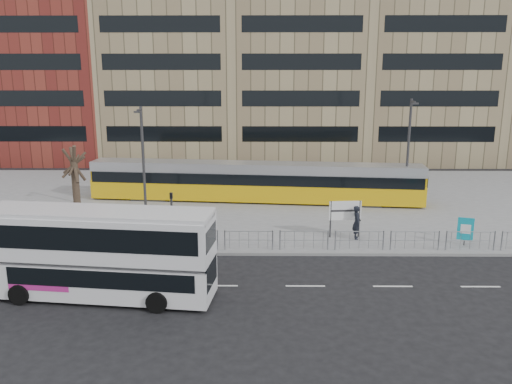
{
  "coord_description": "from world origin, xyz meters",
  "views": [
    {
      "loc": [
        -0.07,
        -25.28,
        9.35
      ],
      "look_at": [
        -0.35,
        6.0,
        2.11
      ],
      "focal_mm": 35.0,
      "sensor_mm": 36.0,
      "label": 1
    }
  ],
  "objects_px": {
    "station_sign": "(345,212)",
    "ad_panel": "(465,229)",
    "tram": "(254,182)",
    "lamp_post_east": "(408,148)",
    "traffic_light_west": "(172,213)",
    "lamp_post_west": "(143,158)",
    "double_decker_bus": "(99,251)",
    "bare_tree": "(72,143)",
    "pedestrian": "(357,222)"
  },
  "relations": [
    {
      "from": "traffic_light_west",
      "to": "tram",
      "type": "bearing_deg",
      "value": 70.38
    },
    {
      "from": "lamp_post_west",
      "to": "pedestrian",
      "type": "bearing_deg",
      "value": -18.09
    },
    {
      "from": "station_sign",
      "to": "double_decker_bus",
      "type": "bearing_deg",
      "value": -150.68
    },
    {
      "from": "station_sign",
      "to": "lamp_post_west",
      "type": "xyz_separation_m",
      "value": [
        -12.61,
        4.04,
        2.54
      ]
    },
    {
      "from": "pedestrian",
      "to": "lamp_post_west",
      "type": "relative_size",
      "value": 0.27
    },
    {
      "from": "ad_panel",
      "to": "lamp_post_west",
      "type": "relative_size",
      "value": 0.22
    },
    {
      "from": "ad_panel",
      "to": "lamp_post_west",
      "type": "bearing_deg",
      "value": -177.7
    },
    {
      "from": "ad_panel",
      "to": "lamp_post_east",
      "type": "bearing_deg",
      "value": 114.08
    },
    {
      "from": "station_sign",
      "to": "lamp_post_west",
      "type": "height_order",
      "value": "lamp_post_west"
    },
    {
      "from": "double_decker_bus",
      "to": "pedestrian",
      "type": "xyz_separation_m",
      "value": [
        12.47,
        7.7,
        -0.99
      ]
    },
    {
      "from": "tram",
      "to": "ad_panel",
      "type": "bearing_deg",
      "value": -34.61
    },
    {
      "from": "ad_panel",
      "to": "traffic_light_west",
      "type": "relative_size",
      "value": 0.51
    },
    {
      "from": "station_sign",
      "to": "pedestrian",
      "type": "distance_m",
      "value": 0.88
    },
    {
      "from": "station_sign",
      "to": "bare_tree",
      "type": "bearing_deg",
      "value": 168.92
    },
    {
      "from": "station_sign",
      "to": "lamp_post_east",
      "type": "relative_size",
      "value": 0.28
    },
    {
      "from": "station_sign",
      "to": "ad_panel",
      "type": "height_order",
      "value": "station_sign"
    },
    {
      "from": "ad_panel",
      "to": "traffic_light_west",
      "type": "height_order",
      "value": "traffic_light_west"
    },
    {
      "from": "station_sign",
      "to": "pedestrian",
      "type": "relative_size",
      "value": 1.11
    },
    {
      "from": "double_decker_bus",
      "to": "pedestrian",
      "type": "relative_size",
      "value": 5.09
    },
    {
      "from": "lamp_post_east",
      "to": "traffic_light_west",
      "type": "bearing_deg",
      "value": -149.21
    },
    {
      "from": "tram",
      "to": "traffic_light_west",
      "type": "height_order",
      "value": "traffic_light_west"
    },
    {
      "from": "lamp_post_west",
      "to": "bare_tree",
      "type": "height_order",
      "value": "lamp_post_west"
    },
    {
      "from": "double_decker_bus",
      "to": "tram",
      "type": "relative_size",
      "value": 0.4
    },
    {
      "from": "traffic_light_west",
      "to": "lamp_post_west",
      "type": "relative_size",
      "value": 0.42
    },
    {
      "from": "lamp_post_east",
      "to": "bare_tree",
      "type": "distance_m",
      "value": 22.59
    },
    {
      "from": "double_decker_bus",
      "to": "station_sign",
      "type": "height_order",
      "value": "double_decker_bus"
    },
    {
      "from": "double_decker_bus",
      "to": "lamp_post_west",
      "type": "height_order",
      "value": "lamp_post_west"
    },
    {
      "from": "double_decker_bus",
      "to": "bare_tree",
      "type": "relative_size",
      "value": 1.4
    },
    {
      "from": "tram",
      "to": "lamp_post_east",
      "type": "xyz_separation_m",
      "value": [
        10.99,
        -1.48,
        2.76
      ]
    },
    {
      "from": "double_decker_bus",
      "to": "tram",
      "type": "height_order",
      "value": "double_decker_bus"
    },
    {
      "from": "double_decker_bus",
      "to": "bare_tree",
      "type": "bearing_deg",
      "value": 121.19
    },
    {
      "from": "station_sign",
      "to": "lamp_post_east",
      "type": "distance_m",
      "value": 9.55
    },
    {
      "from": "lamp_post_west",
      "to": "double_decker_bus",
      "type": "bearing_deg",
      "value": -86.29
    },
    {
      "from": "lamp_post_west",
      "to": "lamp_post_east",
      "type": "distance_m",
      "value": 18.48
    },
    {
      "from": "station_sign",
      "to": "bare_tree",
      "type": "xyz_separation_m",
      "value": [
        -16.32,
        1.82,
        3.79
      ]
    },
    {
      "from": "tram",
      "to": "bare_tree",
      "type": "xyz_separation_m",
      "value": [
        -10.91,
        -6.92,
        3.82
      ]
    },
    {
      "from": "double_decker_bus",
      "to": "tram",
      "type": "bearing_deg",
      "value": 75.6
    },
    {
      "from": "ad_panel",
      "to": "traffic_light_west",
      "type": "xyz_separation_m",
      "value": [
        -16.24,
        -0.46,
        1.04
      ]
    },
    {
      "from": "double_decker_bus",
      "to": "ad_panel",
      "type": "relative_size",
      "value": 6.27
    },
    {
      "from": "ad_panel",
      "to": "pedestrian",
      "type": "xyz_separation_m",
      "value": [
        -5.82,
        1.14,
        0.05
      ]
    },
    {
      "from": "lamp_post_west",
      "to": "bare_tree",
      "type": "xyz_separation_m",
      "value": [
        -3.71,
        -2.21,
        1.25
      ]
    },
    {
      "from": "tram",
      "to": "station_sign",
      "type": "bearing_deg",
      "value": -52.26
    },
    {
      "from": "double_decker_bus",
      "to": "lamp_post_west",
      "type": "xyz_separation_m",
      "value": [
        -0.78,
        12.02,
        2.08
      ]
    },
    {
      "from": "ad_panel",
      "to": "lamp_post_east",
      "type": "xyz_separation_m",
      "value": [
        -0.88,
        8.69,
        3.3
      ]
    },
    {
      "from": "traffic_light_west",
      "to": "lamp_post_west",
      "type": "xyz_separation_m",
      "value": [
        -2.84,
        5.93,
        2.07
      ]
    },
    {
      "from": "station_sign",
      "to": "pedestrian",
      "type": "height_order",
      "value": "station_sign"
    },
    {
      "from": "lamp_post_east",
      "to": "station_sign",
      "type": "bearing_deg",
      "value": -127.58
    },
    {
      "from": "ad_panel",
      "to": "pedestrian",
      "type": "height_order",
      "value": "pedestrian"
    },
    {
      "from": "station_sign",
      "to": "lamp_post_west",
      "type": "distance_m",
      "value": 13.48
    },
    {
      "from": "traffic_light_west",
      "to": "bare_tree",
      "type": "height_order",
      "value": "bare_tree"
    }
  ]
}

